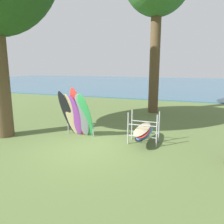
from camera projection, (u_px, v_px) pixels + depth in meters
ground_plane at (84, 148)px, 8.32m from camera, size 80.00×80.00×0.00m
lake_water at (168, 84)px, 36.38m from camera, size 80.00×36.00×0.10m
leaning_board_pile at (76, 115)px, 9.41m from camera, size 1.48×1.04×2.18m
board_storage_rack at (144, 131)px, 8.78m from camera, size 1.15×2.12×1.25m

